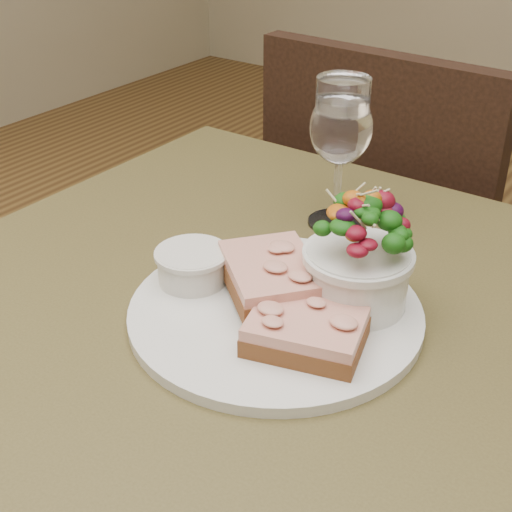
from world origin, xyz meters
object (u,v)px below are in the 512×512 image
Objects in this scene: cafe_table at (264,386)px; wine_glass at (341,132)px; ramekin at (192,264)px; dinner_plate at (275,312)px; sandwich_front at (306,332)px; chair_far at (397,328)px; sandwich_back at (272,276)px; salad_bowl at (359,253)px.

cafe_table is 4.57× the size of wine_glass.
wine_glass is (-0.04, 0.22, 0.22)m from cafe_table.
wine_glass reaches higher than ramekin.
wine_glass is at bearing 100.24° from cafe_table.
sandwich_front reaches higher than dinner_plate.
chair_far is 0.81m from sandwich_back.
cafe_table is 5.39× the size of sandwich_back.
salad_bowl reaches higher than cafe_table.
sandwich_back is (-0.02, 0.02, 0.03)m from dinner_plate.
sandwich_front is 0.29m from wine_glass.
cafe_table is 0.31m from wine_glass.
sandwich_front is at bearing 107.51° from chair_far.
sandwich_front is 0.98× the size of salad_bowl.
wine_glass reaches higher than salad_bowl.
sandwich_back is at bearing 135.41° from dinner_plate.
chair_far is 6.06× the size of sandwich_back.
sandwich_back is 1.17× the size of salad_bowl.
chair_far is 0.82m from ramekin.
cafe_table is 0.15m from sandwich_front.
chair_far is 0.86m from sandwich_front.
wine_glass is at bearing 140.33° from sandwich_back.
cafe_table is at bearing -47.51° from sandwich_back.
sandwich_back is 0.09m from ramekin.
chair_far is at bearing 101.02° from dinner_plate.
cafe_table is 0.75m from chair_far.
ramekin is at bearing -175.18° from dinner_plate.
ramekin reaches higher than cafe_table.
cafe_table is at bearing 6.25° from ramekin.
sandwich_back reaches higher than ramekin.
sandwich_front is at bearing -26.76° from cafe_table.
sandwich_front is at bearing -92.25° from salad_bowl.
cafe_table is 0.89× the size of chair_far.
wine_glass is (0.07, -0.44, 0.58)m from chair_far.
chair_far reaches higher than cafe_table.
sandwich_back is 0.09m from salad_bowl.
cafe_table is 10.76× the size of ramekin.
wine_glass is at bearing 125.54° from salad_bowl.
sandwich_front is at bearing -31.62° from dinner_plate.
salad_bowl is (0.16, 0.06, 0.04)m from ramekin.
dinner_plate is at bearing -76.06° from wine_glass.
sandwich_front is (0.19, -0.69, 0.48)m from chair_far.
sandwich_front is at bearing -66.06° from wine_glass.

